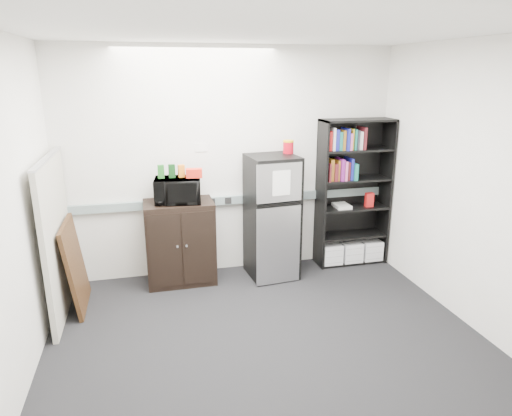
# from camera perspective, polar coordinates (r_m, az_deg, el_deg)

# --- Properties ---
(floor) EXTENTS (4.00, 4.00, 0.00)m
(floor) POSITION_cam_1_polar(r_m,az_deg,el_deg) (4.39, 1.56, -16.43)
(floor) COLOR black
(floor) RESTS_ON ground
(wall_back) EXTENTS (4.00, 0.02, 2.70)m
(wall_back) POSITION_cam_1_polar(r_m,az_deg,el_deg) (5.48, -3.18, 5.65)
(wall_back) COLOR silver
(wall_back) RESTS_ON floor
(wall_right) EXTENTS (0.02, 3.50, 2.70)m
(wall_right) POSITION_cam_1_polar(r_m,az_deg,el_deg) (4.75, 25.69, 2.29)
(wall_right) COLOR silver
(wall_right) RESTS_ON floor
(wall_left) EXTENTS (0.02, 3.50, 2.70)m
(wall_left) POSITION_cam_1_polar(r_m,az_deg,el_deg) (3.83, -28.53, -1.25)
(wall_left) COLOR silver
(wall_left) RESTS_ON floor
(ceiling) EXTENTS (4.00, 3.50, 0.02)m
(ceiling) POSITION_cam_1_polar(r_m,az_deg,el_deg) (3.69, 1.91, 21.41)
(ceiling) COLOR white
(ceiling) RESTS_ON wall_back
(electrical_raceway) EXTENTS (3.92, 0.05, 0.10)m
(electrical_raceway) POSITION_cam_1_polar(r_m,az_deg,el_deg) (5.56, -3.05, 1.03)
(electrical_raceway) COLOR gray
(electrical_raceway) RESTS_ON wall_back
(wall_note) EXTENTS (0.14, 0.00, 0.10)m
(wall_note) POSITION_cam_1_polar(r_m,az_deg,el_deg) (5.39, -6.89, 7.52)
(wall_note) COLOR white
(wall_note) RESTS_ON wall_back
(bookshelf) EXTENTS (0.90, 0.34, 1.85)m
(bookshelf) POSITION_cam_1_polar(r_m,az_deg,el_deg) (5.88, 12.04, 1.69)
(bookshelf) COLOR black
(bookshelf) RESTS_ON floor
(cubicle_partition) EXTENTS (0.06, 1.30, 1.62)m
(cubicle_partition) POSITION_cam_1_polar(r_m,az_deg,el_deg) (4.97, -23.63, -3.37)
(cubicle_partition) COLOR #AAA797
(cubicle_partition) RESTS_ON floor
(cabinet) EXTENTS (0.78, 0.52, 0.98)m
(cabinet) POSITION_cam_1_polar(r_m,az_deg,el_deg) (5.40, -9.45, -4.24)
(cabinet) COLOR black
(cabinet) RESTS_ON floor
(microwave) EXTENTS (0.54, 0.40, 0.28)m
(microwave) POSITION_cam_1_polar(r_m,az_deg,el_deg) (5.20, -9.76, 2.20)
(microwave) COLOR black
(microwave) RESTS_ON cabinet
(snack_box_a) EXTENTS (0.07, 0.05, 0.15)m
(snack_box_a) POSITION_cam_1_polar(r_m,az_deg,el_deg) (5.17, -11.80, 4.48)
(snack_box_a) COLOR #19581A
(snack_box_a) RESTS_ON microwave
(snack_box_b) EXTENTS (0.07, 0.05, 0.15)m
(snack_box_b) POSITION_cam_1_polar(r_m,az_deg,el_deg) (5.18, -10.48, 4.56)
(snack_box_b) COLOR #0B330E
(snack_box_b) RESTS_ON microwave
(snack_box_c) EXTENTS (0.08, 0.06, 0.14)m
(snack_box_c) POSITION_cam_1_polar(r_m,az_deg,el_deg) (5.19, -9.31, 4.58)
(snack_box_c) COLOR orange
(snack_box_c) RESTS_ON microwave
(snack_bag) EXTENTS (0.19, 0.12, 0.10)m
(snack_bag) POSITION_cam_1_polar(r_m,az_deg,el_deg) (5.15, -7.75, 4.35)
(snack_bag) COLOR red
(snack_bag) RESTS_ON microwave
(refrigerator) EXTENTS (0.60, 0.63, 1.47)m
(refrigerator) POSITION_cam_1_polar(r_m,az_deg,el_deg) (5.42, 2.02, -1.16)
(refrigerator) COLOR black
(refrigerator) RESTS_ON floor
(coffee_can) EXTENTS (0.13, 0.13, 0.17)m
(coffee_can) POSITION_cam_1_polar(r_m,az_deg,el_deg) (5.41, 4.06, 7.76)
(coffee_can) COLOR #AF0817
(coffee_can) RESTS_ON refrigerator
(framed_poster) EXTENTS (0.15, 0.73, 0.94)m
(framed_poster) POSITION_cam_1_polar(r_m,az_deg,el_deg) (5.11, -21.63, -6.70)
(framed_poster) COLOR black
(framed_poster) RESTS_ON floor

